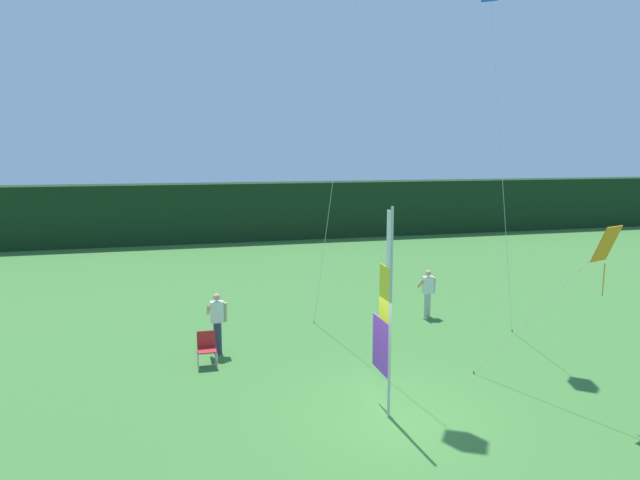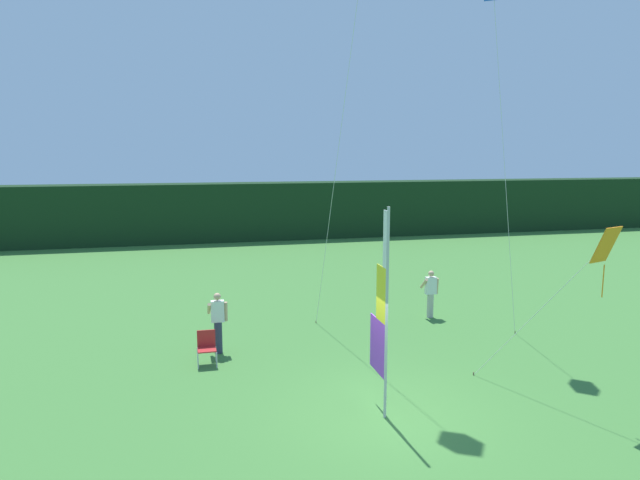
{
  "view_description": "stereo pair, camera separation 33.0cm",
  "coord_description": "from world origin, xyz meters",
  "px_view_note": "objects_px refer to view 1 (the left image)",
  "views": [
    {
      "loc": [
        -4.38,
        -10.76,
        5.57
      ],
      "look_at": [
        -0.59,
        3.61,
        3.25
      ],
      "focal_mm": 31.57,
      "sensor_mm": 36.0,
      "label": 1
    },
    {
      "loc": [
        -4.06,
        -10.84,
        5.57
      ],
      "look_at": [
        -0.59,
        3.61,
        3.25
      ],
      "focal_mm": 31.57,
      "sensor_mm": 36.0,
      "label": 2
    }
  ],
  "objects_px": {
    "kite_orange_diamond_1": "(600,251)",
    "banner_flag": "(385,315)",
    "person_near_banner": "(217,322)",
    "folding_chair": "(207,346)",
    "person_mid_field": "(428,292)"
  },
  "relations": [
    {
      "from": "person_mid_field",
      "to": "folding_chair",
      "type": "xyz_separation_m",
      "value": [
        -7.58,
        -2.58,
        -0.35
      ]
    },
    {
      "from": "banner_flag",
      "to": "folding_chair",
      "type": "bearing_deg",
      "value": 133.75
    },
    {
      "from": "person_near_banner",
      "to": "folding_chair",
      "type": "height_order",
      "value": "person_near_banner"
    },
    {
      "from": "banner_flag",
      "to": "person_near_banner",
      "type": "distance_m",
      "value": 5.65
    },
    {
      "from": "folding_chair",
      "to": "kite_orange_diamond_1",
      "type": "distance_m",
      "value": 9.74
    },
    {
      "from": "person_near_banner",
      "to": "kite_orange_diamond_1",
      "type": "height_order",
      "value": "kite_orange_diamond_1"
    },
    {
      "from": "person_near_banner",
      "to": "person_mid_field",
      "type": "height_order",
      "value": "person_near_banner"
    },
    {
      "from": "person_mid_field",
      "to": "kite_orange_diamond_1",
      "type": "xyz_separation_m",
      "value": [
        0.36,
        -7.35,
        2.66
      ]
    },
    {
      "from": "banner_flag",
      "to": "folding_chair",
      "type": "distance_m",
      "value": 5.39
    },
    {
      "from": "person_near_banner",
      "to": "person_mid_field",
      "type": "xyz_separation_m",
      "value": [
        7.23,
        1.8,
        -0.06
      ]
    },
    {
      "from": "banner_flag",
      "to": "person_mid_field",
      "type": "bearing_deg",
      "value": 57.33
    },
    {
      "from": "kite_orange_diamond_1",
      "to": "banner_flag",
      "type": "bearing_deg",
      "value": 166.35
    },
    {
      "from": "person_near_banner",
      "to": "kite_orange_diamond_1",
      "type": "relative_size",
      "value": 0.42
    },
    {
      "from": "folding_chair",
      "to": "kite_orange_diamond_1",
      "type": "relative_size",
      "value": 0.22
    },
    {
      "from": "kite_orange_diamond_1",
      "to": "person_mid_field",
      "type": "bearing_deg",
      "value": 92.78
    }
  ]
}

